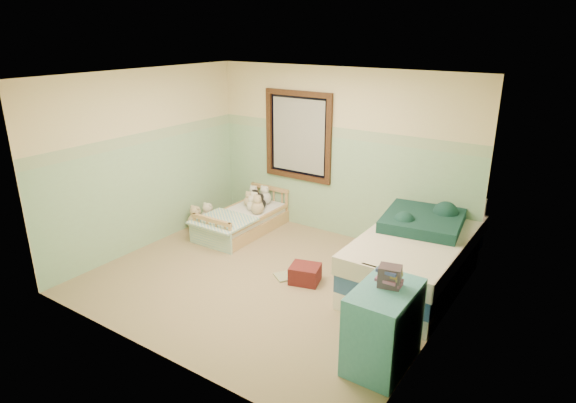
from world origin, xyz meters
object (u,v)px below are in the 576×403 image
Objects in this scene: dresser at (383,327)px; red_pillow at (305,274)px; plush_floor_tan at (196,222)px; toddler_bed_frame at (243,225)px; twin_bed_frame at (414,275)px; floor_book at (283,277)px; plush_floor_cream at (208,218)px.

red_pillow is at bearing 147.12° from dresser.
toddler_bed_frame is at bearing 29.40° from plush_floor_tan.
dresser reaches higher than toddler_bed_frame.
red_pillow is (2.31, -0.47, -0.02)m from plush_floor_tan.
twin_bed_frame reaches higher than toddler_bed_frame.
plush_floor_tan is 0.75× the size of red_pillow.
dresser is 1.72m from red_pillow.
red_pillow reaches higher than floor_book.
twin_bed_frame is at bearing 32.82° from red_pillow.
toddler_bed_frame is 1.86m from red_pillow.
toddler_bed_frame is 5.80× the size of plush_floor_cream.
plush_floor_cream reaches higher than toddler_bed_frame.
floor_book is (-1.72, 0.86, -0.39)m from dresser.
plush_floor_cream is (-0.62, -0.12, 0.03)m from toddler_bed_frame.
toddler_bed_frame is at bearing 153.31° from red_pillow.
plush_floor_cream is at bearing -179.64° from twin_bed_frame.
dresser is (3.09, -1.76, 0.30)m from toddler_bed_frame.
red_pillow is (2.28, -0.71, -0.02)m from plush_floor_cream.
toddler_bed_frame is at bearing 11.14° from plush_floor_cream.
dresser is at bearing 6.65° from floor_book.
plush_floor_cream is at bearing 162.69° from red_pillow.
plush_floor_cream reaches higher than red_pillow.
dresser is at bearing -80.00° from twin_bed_frame.
red_pillow is (-1.43, 0.92, -0.29)m from dresser.
toddler_bed_frame is 1.86× the size of dresser.
dresser is at bearing -20.37° from plush_floor_tan.
plush_floor_cream reaches higher than twin_bed_frame.
twin_bed_frame is (2.79, -0.10, 0.02)m from toddler_bed_frame.
plush_floor_tan reaches higher than floor_book.
toddler_bed_frame is 6.00× the size of floor_book.
toddler_bed_frame is 3.56m from dresser.
toddler_bed_frame is 1.63m from floor_book.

